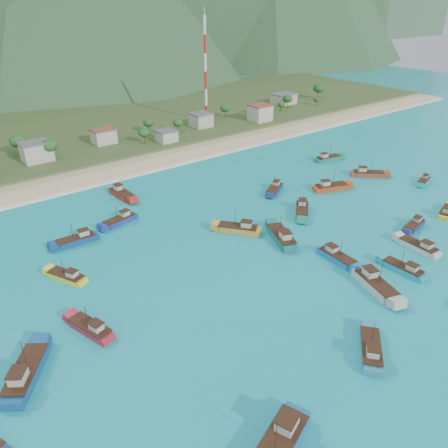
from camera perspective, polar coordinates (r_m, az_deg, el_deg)
ground at (r=105.85m, az=8.89°, el=-3.98°), size 600.00×600.00×0.00m
beach at (r=164.13m, az=-11.46°, el=7.54°), size 400.00×18.00×1.20m
land at (r=218.24m, az=-19.08°, el=11.59°), size 400.00×110.00×2.40m
surf_line at (r=156.16m, az=-9.83°, el=6.64°), size 400.00×2.50×0.08m
village at (r=190.13m, az=-11.49°, el=11.79°), size 215.82×29.87×7.40m
vegetation at (r=180.87m, az=-17.34°, el=10.46°), size 274.00×26.18×8.77m
radio_tower at (r=209.16m, az=-2.43°, el=19.31°), size 1.20×1.20×46.12m
boat_1 at (r=126.82m, az=23.57°, el=-0.21°), size 9.27×4.04×5.29m
boat_2 at (r=138.56m, az=27.07°, el=1.37°), size 9.86×5.32×5.59m
boat_3 at (r=85.90m, az=-17.00°, el=-12.97°), size 5.67×10.56×5.98m
boat_4 at (r=137.99m, az=-13.18°, el=3.80°), size 3.92×11.44×6.67m
boat_5 at (r=105.45m, az=14.53°, el=-4.27°), size 3.79×10.58×6.14m
boat_6 at (r=125.92m, az=10.14°, el=1.74°), size 10.47×9.96×6.60m
boat_7 at (r=159.30m, az=24.63°, el=5.09°), size 8.64×4.60×4.90m
boat_10 at (r=143.48m, az=13.77°, el=4.68°), size 11.80×7.12×6.70m
boat_11 at (r=139.19m, az=6.62°, el=4.52°), size 10.01×7.46×5.84m
boat_13 at (r=115.06m, az=-18.67°, el=-2.04°), size 10.66×3.68×6.21m
boat_14 at (r=121.92m, az=-13.44°, el=0.43°), size 10.52×5.00×5.98m
boat_15 at (r=110.88m, az=7.52°, el=-1.74°), size 8.37×12.94×7.39m
boat_17 at (r=66.41m, az=7.10°, el=-26.86°), size 14.04×8.38×7.97m
boat_18 at (r=98.05m, az=19.15°, el=-7.55°), size 7.18×12.59×7.14m
boat_19 at (r=116.30m, az=24.08°, el=-2.78°), size 3.69×10.38×6.03m
boat_20 at (r=82.25m, az=18.61°, el=-15.35°), size 10.25×9.16×6.29m
boat_21 at (r=158.13m, az=18.28°, el=6.21°), size 10.43×9.88×6.56m
boat_24 at (r=169.92m, az=13.44°, el=8.29°), size 10.97×5.19×6.24m
boat_25 at (r=114.10m, az=1.91°, el=-0.67°), size 9.58×10.93×6.66m
boat_26 at (r=80.78m, az=-24.44°, el=-17.40°), size 10.38×12.31×7.41m
boat_28 at (r=101.52m, az=-19.82°, el=-6.55°), size 6.55×9.84×5.63m
boat_29 at (r=105.93m, az=22.39°, el=-5.52°), size 3.11×9.87×5.80m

